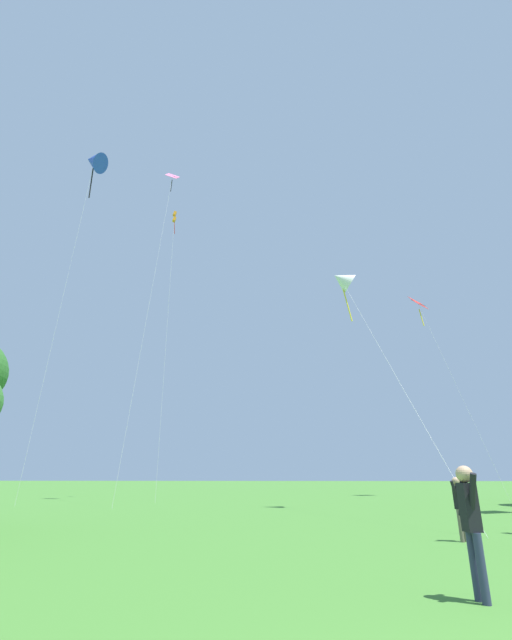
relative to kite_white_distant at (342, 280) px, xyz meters
name	(u,v)px	position (x,y,z in m)	size (l,w,h in m)	color
kite_white_distant	(342,280)	(0.00, 0.00, 0.00)	(3.22, 11.83, 14.06)	white
kite_red_high	(420,309)	(9.41, 17.08, 4.21)	(3.78, 7.65, 18.85)	red
kite_pink_low	(169,194)	(-13.46, 5.99, 11.43)	(1.15, 7.28, 27.41)	pink
kite_blue_delta	(94,162)	(-20.36, 5.44, 14.92)	(2.39, 5.20, 29.28)	blue
kite_orange_box	(174,221)	(-14.22, 10.36, 11.49)	(1.78, 5.14, 25.77)	orange
person_foreground_watcher	(471,517)	(-0.49, -18.20, -12.08)	(0.25, 0.59, 1.81)	#2D3351
person_far_back	(459,502)	(1.37, -11.87, -12.18)	(0.45, 0.41, 1.65)	#665B4C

